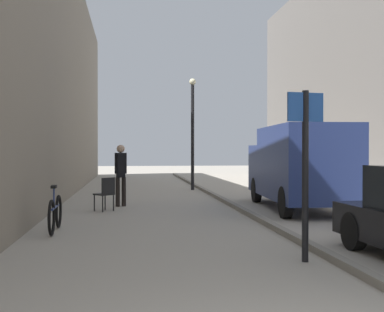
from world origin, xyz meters
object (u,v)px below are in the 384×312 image
(pedestrian_main_foreground, at_px, (121,171))
(bicycle_leaning, at_px, (55,213))
(lamp_post, at_px, (193,126))
(cafe_chair_near_window, at_px, (106,192))
(delivery_van, at_px, (299,165))
(street_sign_post, at_px, (305,160))

(pedestrian_main_foreground, relative_size, bicycle_leaning, 1.05)
(lamp_post, distance_m, cafe_chair_near_window, 8.24)
(pedestrian_main_foreground, height_order, lamp_post, lamp_post)
(cafe_chair_near_window, bearing_deg, lamp_post, 24.87)
(bicycle_leaning, height_order, cafe_chair_near_window, bicycle_leaning)
(pedestrian_main_foreground, xyz_separation_m, lamp_post, (2.95, 5.99, 1.65))
(lamp_post, bearing_deg, cafe_chair_near_window, -114.83)
(bicycle_leaning, bearing_deg, delivery_van, 26.79)
(pedestrian_main_foreground, bearing_deg, lamp_post, 50.43)
(pedestrian_main_foreground, xyz_separation_m, bicycle_leaning, (-1.28, -4.64, -0.69))
(delivery_van, distance_m, lamp_post, 7.80)
(cafe_chair_near_window, bearing_deg, bicycle_leaning, -144.87)
(bicycle_leaning, relative_size, cafe_chair_near_window, 1.88)
(pedestrian_main_foreground, height_order, bicycle_leaning, pedestrian_main_foreground)
(delivery_van, relative_size, bicycle_leaning, 3.22)
(pedestrian_main_foreground, bearing_deg, bicycle_leaning, -118.76)
(lamp_post, xyz_separation_m, cafe_chair_near_window, (-3.34, -7.22, -2.18))
(pedestrian_main_foreground, xyz_separation_m, street_sign_post, (2.90, -8.02, 0.47))
(pedestrian_main_foreground, distance_m, cafe_chair_near_window, 1.39)
(street_sign_post, height_order, lamp_post, lamp_post)
(lamp_post, relative_size, cafe_chair_near_window, 5.06)
(pedestrian_main_foreground, distance_m, street_sign_post, 8.54)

